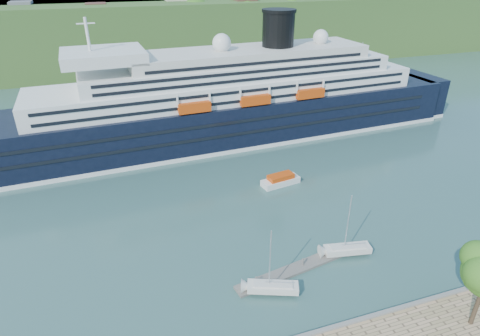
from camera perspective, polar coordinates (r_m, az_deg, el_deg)
name	(u,v)px	position (r m, az deg, el deg)	size (l,w,h in m)	color
ground	(331,333)	(49.67, 12.87, -21.92)	(400.00, 400.00, 0.00)	#305650
far_hillside	(152,32)	(174.56, -12.41, 18.35)	(400.00, 50.00, 24.00)	#2C5120
quay_coping	(333,327)	(48.71, 13.14, -21.19)	(220.00, 0.50, 0.30)	slate
cruise_ship	(222,79)	(90.63, -2.52, 12.52)	(125.76, 18.31, 28.24)	black
floating_pontoon	(291,271)	(55.95, 7.32, -14.26)	(16.58, 2.03, 0.37)	gray
sailboat_white_near	(274,265)	(49.90, 4.85, -13.52)	(7.05, 1.96, 9.10)	silver
sailboat_white_far	(351,227)	(57.53, 15.47, -8.15)	(7.27, 2.02, 9.39)	silver
tender_launch	(281,179)	(75.07, 5.80, -1.63)	(7.42, 2.54, 2.05)	#C53E0B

